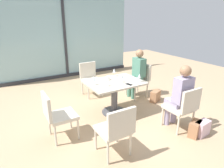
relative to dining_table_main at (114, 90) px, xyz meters
The scene contains 20 objects.
ground_plane 0.54m from the dining_table_main, ahead, with size 12.00×12.00×0.00m, color tan.
window_wall_backdrop 3.27m from the dining_table_main, 90.00° to the left, with size 4.76×0.10×2.70m.
dining_table_main is the anchor object (origin of this frame).
chair_front_right 1.45m from the dining_table_main, 59.59° to the right, with size 0.46×0.50×0.87m.
chair_far_right 1.21m from the dining_table_main, 24.16° to the left, with size 0.50×0.46×0.87m.
chair_side_end 1.41m from the dining_table_main, 166.47° to the right, with size 0.50×0.46×0.87m.
chair_front_left 1.45m from the dining_table_main, 120.41° to the right, with size 0.46×0.50×0.87m.
chair_near_window 1.25m from the dining_table_main, 90.00° to the left, with size 0.46×0.51×0.87m.
person_front_right 1.37m from the dining_table_main, 57.25° to the right, with size 0.34×0.39×1.26m.
person_far_right 1.12m from the dining_table_main, 26.48° to the left, with size 0.39×0.34×1.26m.
wine_glass_0 0.52m from the dining_table_main, 59.19° to the left, with size 0.07×0.07×0.18m.
wine_glass_1 0.56m from the dining_table_main, behind, with size 0.07×0.07×0.18m.
wine_glass_2 0.62m from the dining_table_main, 30.45° to the right, with size 0.07×0.07×0.18m.
wine_glass_3 0.36m from the dining_table_main, 41.59° to the right, with size 0.07×0.07×0.18m.
wine_glass_4 0.45m from the dining_table_main, 152.71° to the right, with size 0.07×0.07×0.18m.
coffee_cup 0.30m from the dining_table_main, 106.94° to the left, with size 0.08×0.08×0.09m, color white.
cell_phone_on_table 0.40m from the dining_table_main, 60.24° to the right, with size 0.07×0.14×0.01m, color black.
handbag_0 1.76m from the dining_table_main, 62.41° to the right, with size 0.30×0.16×0.28m, color #A3704C.
handbag_1 1.27m from the dining_table_main, ahead, with size 0.30×0.16×0.28m, color #A3704C.
handbag_2 1.87m from the dining_table_main, 59.79° to the right, with size 0.30×0.16×0.28m, color beige.
Camera 1 is at (-2.09, -3.40, 2.11)m, focal length 31.58 mm.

